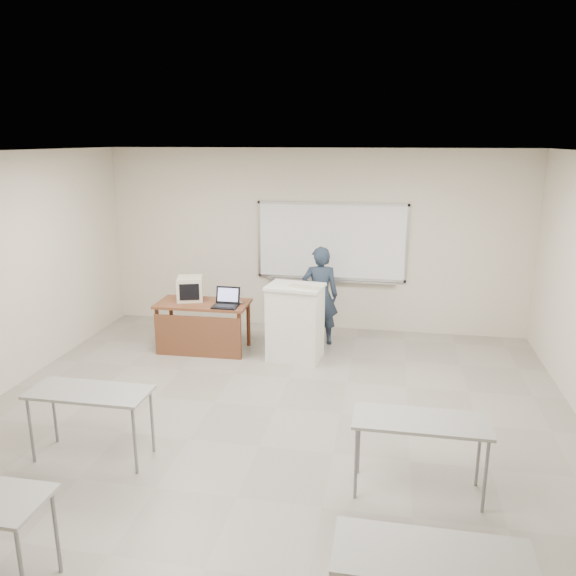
% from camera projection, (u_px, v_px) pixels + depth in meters
% --- Properties ---
extents(floor, '(7.00, 8.00, 0.01)m').
position_uv_depth(floor, '(259.00, 447.00, 5.91)').
color(floor, gray).
rests_on(floor, ground).
extents(whiteboard, '(2.48, 0.10, 1.31)m').
position_uv_depth(whiteboard, '(331.00, 243.00, 9.25)').
color(whiteboard, white).
rests_on(whiteboard, floor).
extents(student_desks, '(4.40, 2.20, 0.73)m').
position_uv_depth(student_desks, '(219.00, 459.00, 4.46)').
color(student_desks, gray).
rests_on(student_desks, floor).
extents(instructor_desk, '(1.38, 0.69, 0.75)m').
position_uv_depth(instructor_desk, '(201.00, 318.00, 8.40)').
color(instructor_desk, brown).
rests_on(instructor_desk, floor).
extents(podium, '(0.79, 0.57, 1.11)m').
position_uv_depth(podium, '(295.00, 322.00, 8.15)').
color(podium, white).
rests_on(podium, floor).
extents(crt_monitor, '(0.39, 0.43, 0.37)m').
position_uv_depth(crt_monitor, '(190.00, 288.00, 8.57)').
color(crt_monitor, beige).
rests_on(crt_monitor, instructor_desk).
extents(laptop, '(0.36, 0.34, 0.27)m').
position_uv_depth(laptop, '(226.00, 302.00, 8.25)').
color(laptop, black).
rests_on(laptop, instructor_desk).
extents(mouse, '(0.11, 0.09, 0.04)m').
position_uv_depth(mouse, '(239.00, 302.00, 8.40)').
color(mouse, '#A5A7AC').
rests_on(mouse, instructor_desk).
extents(keyboard, '(0.46, 0.27, 0.02)m').
position_uv_depth(keyboard, '(304.00, 287.00, 7.87)').
color(keyboard, beige).
rests_on(keyboard, podium).
extents(presenter, '(0.61, 0.44, 1.56)m').
position_uv_depth(presenter, '(320.00, 296.00, 8.71)').
color(presenter, black).
rests_on(presenter, floor).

